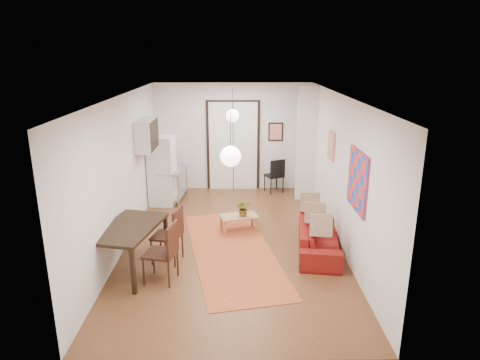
{
  "coord_description": "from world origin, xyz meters",
  "views": [
    {
      "loc": [
        0.08,
        -7.93,
        3.69
      ],
      "look_at": [
        0.15,
        0.14,
        1.25
      ],
      "focal_mm": 32.0,
      "sensor_mm": 36.0,
      "label": 1
    }
  ],
  "objects_px": {
    "fridge": "(162,171)",
    "black_side_chair": "(274,172)",
    "kitchen_counter": "(173,181)",
    "sofa": "(319,237)",
    "dining_table": "(129,231)",
    "dining_chair_far": "(161,245)",
    "coffee_table": "(239,218)",
    "dining_chair_near": "(167,228)"
  },
  "relations": [
    {
      "from": "sofa",
      "to": "coffee_table",
      "type": "height_order",
      "value": "sofa"
    },
    {
      "from": "fridge",
      "to": "black_side_chair",
      "type": "bearing_deg",
      "value": 23.84
    },
    {
      "from": "fridge",
      "to": "dining_chair_near",
      "type": "xyz_separation_m",
      "value": [
        0.57,
        -2.96,
        -0.26
      ]
    },
    {
      "from": "black_side_chair",
      "to": "dining_table",
      "type": "bearing_deg",
      "value": 34.18
    },
    {
      "from": "dining_chair_near",
      "to": "kitchen_counter",
      "type": "bearing_deg",
      "value": -161.34
    },
    {
      "from": "coffee_table",
      "to": "kitchen_counter",
      "type": "xyz_separation_m",
      "value": [
        -1.66,
        1.93,
        0.24
      ]
    },
    {
      "from": "coffee_table",
      "to": "dining_table",
      "type": "relative_size",
      "value": 0.52
    },
    {
      "from": "sofa",
      "to": "black_side_chair",
      "type": "bearing_deg",
      "value": 16.59
    },
    {
      "from": "fridge",
      "to": "dining_chair_far",
      "type": "xyz_separation_m",
      "value": [
        0.57,
        -3.66,
        -0.26
      ]
    },
    {
      "from": "coffee_table",
      "to": "black_side_chair",
      "type": "height_order",
      "value": "black_side_chair"
    },
    {
      "from": "coffee_table",
      "to": "dining_table",
      "type": "distance_m",
      "value": 2.58
    },
    {
      "from": "fridge",
      "to": "dining_chair_far",
      "type": "height_order",
      "value": "fridge"
    },
    {
      "from": "kitchen_counter",
      "to": "fridge",
      "type": "relative_size",
      "value": 0.67
    },
    {
      "from": "kitchen_counter",
      "to": "dining_table",
      "type": "distance_m",
      "value": 3.65
    },
    {
      "from": "sofa",
      "to": "black_side_chair",
      "type": "xyz_separation_m",
      "value": [
        -0.56,
        3.69,
        0.27
      ]
    },
    {
      "from": "dining_table",
      "to": "black_side_chair",
      "type": "relative_size",
      "value": 1.76
    },
    {
      "from": "kitchen_counter",
      "to": "coffee_table",
      "type": "bearing_deg",
      "value": -44.01
    },
    {
      "from": "kitchen_counter",
      "to": "dining_chair_far",
      "type": "bearing_deg",
      "value": -79.58
    },
    {
      "from": "kitchen_counter",
      "to": "dining_chair_far",
      "type": "xyz_separation_m",
      "value": [
        0.35,
        -3.88,
        0.06
      ]
    },
    {
      "from": "fridge",
      "to": "black_side_chair",
      "type": "xyz_separation_m",
      "value": [
        2.85,
        1.01,
        -0.31
      ]
    },
    {
      "from": "kitchen_counter",
      "to": "black_side_chair",
      "type": "height_order",
      "value": "black_side_chair"
    },
    {
      "from": "fridge",
      "to": "black_side_chair",
      "type": "relative_size",
      "value": 1.83
    },
    {
      "from": "dining_chair_near",
      "to": "dining_chair_far",
      "type": "distance_m",
      "value": 0.7
    },
    {
      "from": "dining_table",
      "to": "dining_chair_near",
      "type": "distance_m",
      "value": 0.74
    },
    {
      "from": "coffee_table",
      "to": "dining_chair_far",
      "type": "xyz_separation_m",
      "value": [
        -1.31,
        -1.96,
        0.3
      ]
    },
    {
      "from": "sofa",
      "to": "kitchen_counter",
      "type": "height_order",
      "value": "kitchen_counter"
    },
    {
      "from": "dining_table",
      "to": "dining_chair_near",
      "type": "bearing_deg",
      "value": 38.49
    },
    {
      "from": "kitchen_counter",
      "to": "dining_chair_far",
      "type": "height_order",
      "value": "dining_chair_far"
    },
    {
      "from": "fridge",
      "to": "dining_chair_far",
      "type": "relative_size",
      "value": 1.67
    },
    {
      "from": "dining_chair_near",
      "to": "black_side_chair",
      "type": "bearing_deg",
      "value": 162.61
    },
    {
      "from": "sofa",
      "to": "dining_table",
      "type": "distance_m",
      "value": 3.52
    },
    {
      "from": "dining_table",
      "to": "dining_chair_far",
      "type": "xyz_separation_m",
      "value": [
        0.57,
        -0.25,
        -0.14
      ]
    },
    {
      "from": "sofa",
      "to": "fridge",
      "type": "bearing_deg",
      "value": 59.89
    },
    {
      "from": "coffee_table",
      "to": "dining_chair_near",
      "type": "height_order",
      "value": "dining_chair_near"
    },
    {
      "from": "coffee_table",
      "to": "kitchen_counter",
      "type": "bearing_deg",
      "value": 130.66
    },
    {
      "from": "dining_table",
      "to": "black_side_chair",
      "type": "xyz_separation_m",
      "value": [
        2.85,
        4.43,
        -0.19
      ]
    },
    {
      "from": "dining_chair_far",
      "to": "black_side_chair",
      "type": "relative_size",
      "value": 1.1
    },
    {
      "from": "kitchen_counter",
      "to": "dining_chair_far",
      "type": "relative_size",
      "value": 1.12
    },
    {
      "from": "dining_chair_far",
      "to": "black_side_chair",
      "type": "distance_m",
      "value": 5.2
    },
    {
      "from": "kitchen_counter",
      "to": "black_side_chair",
      "type": "relative_size",
      "value": 1.22
    },
    {
      "from": "kitchen_counter",
      "to": "fridge",
      "type": "height_order",
      "value": "fridge"
    },
    {
      "from": "coffee_table",
      "to": "dining_chair_near",
      "type": "relative_size",
      "value": 0.83
    }
  ]
}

